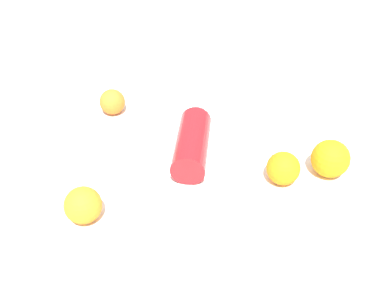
{
  "coord_description": "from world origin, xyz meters",
  "views": [
    {
      "loc": [
        0.72,
        0.16,
        0.63
      ],
      "look_at": [
        0.01,
        -0.01,
        0.04
      ],
      "focal_mm": 39.2,
      "sensor_mm": 36.0,
      "label": 1
    }
  ],
  "objects_px": {
    "orange_0": "(83,205)",
    "orange_2": "(112,102)",
    "orange_1": "(330,159)",
    "water_bottle": "(193,138)",
    "orange_3": "(283,168)"
  },
  "relations": [
    {
      "from": "orange_0",
      "to": "orange_2",
      "type": "xyz_separation_m",
      "value": [
        -0.35,
        -0.08,
        -0.0
      ]
    },
    {
      "from": "orange_1",
      "to": "orange_2",
      "type": "xyz_separation_m",
      "value": [
        -0.11,
        -0.54,
        -0.01
      ]
    },
    {
      "from": "orange_0",
      "to": "orange_1",
      "type": "distance_m",
      "value": 0.52
    },
    {
      "from": "orange_1",
      "to": "orange_2",
      "type": "distance_m",
      "value": 0.56
    },
    {
      "from": "water_bottle",
      "to": "orange_3",
      "type": "xyz_separation_m",
      "value": [
        0.05,
        0.21,
        -0.0
      ]
    },
    {
      "from": "orange_0",
      "to": "orange_3",
      "type": "bearing_deg",
      "value": 118.35
    },
    {
      "from": "orange_0",
      "to": "orange_2",
      "type": "relative_size",
      "value": 1.11
    },
    {
      "from": "water_bottle",
      "to": "orange_1",
      "type": "xyz_separation_m",
      "value": [
        0.01,
        0.31,
        0.0
      ]
    },
    {
      "from": "orange_0",
      "to": "water_bottle",
      "type": "bearing_deg",
      "value": 148.15
    },
    {
      "from": "orange_0",
      "to": "orange_2",
      "type": "height_order",
      "value": "orange_0"
    },
    {
      "from": "orange_3",
      "to": "orange_0",
      "type": "bearing_deg",
      "value": -61.65
    },
    {
      "from": "orange_2",
      "to": "water_bottle",
      "type": "bearing_deg",
      "value": 66.9
    },
    {
      "from": "water_bottle",
      "to": "orange_3",
      "type": "distance_m",
      "value": 0.22
    },
    {
      "from": "orange_0",
      "to": "orange_1",
      "type": "relative_size",
      "value": 0.88
    },
    {
      "from": "orange_2",
      "to": "orange_3",
      "type": "xyz_separation_m",
      "value": [
        0.16,
        0.45,
        0.0
      ]
    }
  ]
}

